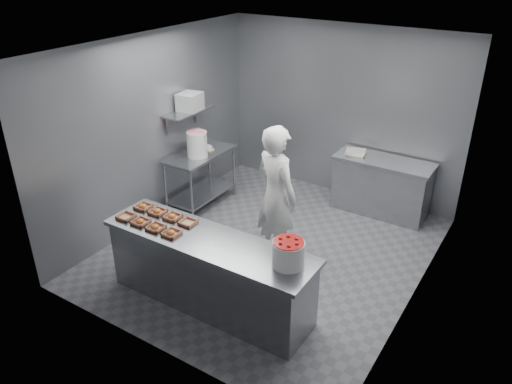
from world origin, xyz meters
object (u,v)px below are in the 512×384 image
tray_5 (157,211)px  worker (276,196)px  tray_4 (143,206)px  appliance (190,102)px  glaze_bucket (197,143)px  tray_0 (126,217)px  tray_3 (171,233)px  tray_7 (188,222)px  service_counter (209,272)px  tray_6 (172,217)px  prep_table (201,171)px  strawberry_tub (288,253)px  tray_1 (140,222)px  back_counter (381,186)px  tray_2 (155,227)px

tray_5 → worker: worker is taller
tray_4 → appliance: bearing=110.6°
glaze_bucket → tray_0: bearing=-76.4°
tray_3 → tray_7: size_ratio=1.00×
service_counter → tray_3: size_ratio=13.88×
tray_6 → glaze_bucket: glaze_bucket is taller
tray_0 → tray_7: same height
tray_4 → tray_6: 0.48m
prep_table → strawberry_tub: strawberry_tub is taller
tray_1 → tray_6: (0.24, 0.29, 0.00)m
tray_6 → back_counter: bearing=63.5°
service_counter → tray_2: 0.81m
service_counter → appliance: (-1.82, 1.99, 1.24)m
worker → glaze_bucket: worker is taller
back_counter → tray_7: size_ratio=8.01×
tray_6 → glaze_bucket: size_ratio=0.39×
strawberry_tub → tray_2: bearing=-173.2°
prep_table → appliance: appliance is taller
prep_table → back_counter: (2.55, 1.30, -0.14)m
tray_3 → tray_6: size_ratio=1.00×
tray_1 → tray_7: size_ratio=1.00×
prep_table → tray_4: (0.52, -1.80, 0.33)m
back_counter → tray_1: size_ratio=8.01×
tray_4 → glaze_bucket: (-0.48, 1.70, 0.18)m
prep_table → tray_3: size_ratio=6.40×
tray_0 → worker: size_ratio=0.10×
tray_0 → worker: 1.90m
back_counter → worker: (-0.74, -2.00, 0.50)m
tray_2 → strawberry_tub: size_ratio=0.55×
glaze_bucket → appliance: size_ratio=1.37×
tray_6 → appliance: appliance is taller
tray_2 → strawberry_tub: (1.65, 0.20, 0.13)m
strawberry_tub → service_counter: bearing=-177.1°
tray_4 → glaze_bucket: size_ratio=0.39×
tray_4 → tray_6: size_ratio=1.00×
tray_2 → tray_4: same height
tray_3 → worker: worker is taller
tray_7 → tray_1: bearing=-148.7°
tray_5 → glaze_bucket: size_ratio=0.39×
tray_2 → tray_0: bearing=180.0°
prep_table → tray_4: bearing=-73.8°
prep_table → strawberry_tub: 3.29m
service_counter → worker: size_ratio=1.36×
tray_0 → glaze_bucket: (-0.48, 1.99, 0.19)m
tray_1 → strawberry_tub: 1.90m
worker → appliance: bearing=-0.3°
prep_table → tray_7: tray_7 is taller
tray_4 → strawberry_tub: size_ratio=0.55×
glaze_bucket → tray_2: bearing=-64.3°
service_counter → prep_table: bearing=130.2°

